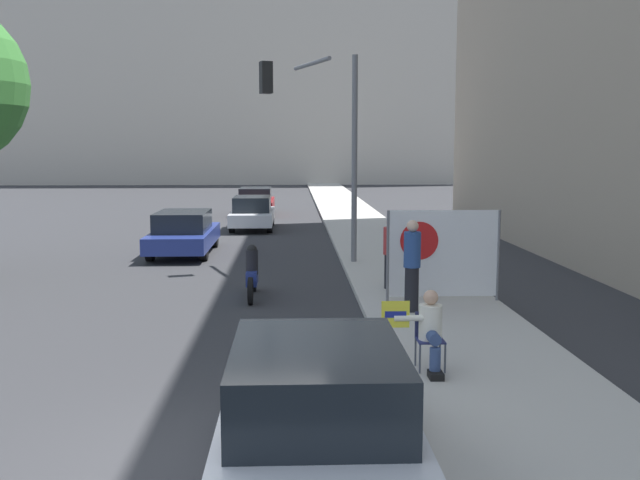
# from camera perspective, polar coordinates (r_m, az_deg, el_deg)

# --- Properties ---
(ground_plane) EXTENTS (160.00, 160.00, 0.00)m
(ground_plane) POSITION_cam_1_polar(r_m,az_deg,el_deg) (8.00, -8.50, -17.71)
(ground_plane) COLOR #303033
(sidewalk_curb) EXTENTS (3.01, 90.00, 0.12)m
(sidewalk_curb) POSITION_cam_1_polar(r_m,az_deg,el_deg) (22.64, 5.24, -1.11)
(sidewalk_curb) COLOR #B7B2A8
(sidewalk_curb) RESTS_ON ground_plane
(seated_protester) EXTENTS (0.94, 0.77, 1.19)m
(seated_protester) POSITION_cam_1_polar(r_m,az_deg,el_deg) (10.63, 8.77, -7.00)
(seated_protester) COLOR #474C56
(seated_protester) RESTS_ON sidewalk_curb
(jogger_on_sidewalk) EXTENTS (0.34, 0.34, 1.84)m
(jogger_on_sidewalk) POSITION_cam_1_polar(r_m,az_deg,el_deg) (14.34, 7.37, -1.97)
(jogger_on_sidewalk) COLOR black
(jogger_on_sidewalk) RESTS_ON sidewalk_curb
(pedestrian_behind) EXTENTS (0.34, 0.34, 1.65)m
(pedestrian_behind) POSITION_cam_1_polar(r_m,az_deg,el_deg) (16.65, 5.66, -1.03)
(pedestrian_behind) COLOR black
(pedestrian_behind) RESTS_ON sidewalk_curb
(protest_banner) EXTENTS (2.44, 0.06, 1.96)m
(protest_banner) POSITION_cam_1_polar(r_m,az_deg,el_deg) (15.40, 9.76, -1.06)
(protest_banner) COLOR slate
(protest_banner) RESTS_ON sidewalk_curb
(traffic_light_pole) EXTENTS (2.73, 2.50, 5.85)m
(traffic_light_pole) POSITION_cam_1_polar(r_m,az_deg,el_deg) (20.06, 0.24, 9.27)
(traffic_light_pole) COLOR slate
(traffic_light_pole) RESTS_ON sidewalk_curb
(parked_car_curbside) EXTENTS (1.88, 4.24, 1.53)m
(parked_car_curbside) POSITION_cam_1_polar(r_m,az_deg,el_deg) (7.15, -0.24, -14.19)
(parked_car_curbside) COLOR silver
(parked_car_curbside) RESTS_ON ground_plane
(car_on_road_nearest) EXTENTS (1.83, 4.79, 1.39)m
(car_on_road_nearest) POSITION_cam_1_polar(r_m,az_deg,el_deg) (23.25, -10.85, 0.60)
(car_on_road_nearest) COLOR navy
(car_on_road_nearest) RESTS_ON ground_plane
(car_on_road_midblock) EXTENTS (1.74, 4.40, 1.39)m
(car_on_road_midblock) POSITION_cam_1_polar(r_m,az_deg,el_deg) (30.04, -5.42, 2.19)
(car_on_road_midblock) COLOR silver
(car_on_road_midblock) RESTS_ON ground_plane
(car_on_road_distant) EXTENTS (1.81, 4.54, 1.40)m
(car_on_road_distant) POSITION_cam_1_polar(r_m,az_deg,el_deg) (36.51, -5.16, 3.11)
(car_on_road_distant) COLOR maroon
(car_on_road_distant) RESTS_ON ground_plane
(motorcycle_on_road) EXTENTS (0.28, 2.06, 1.23)m
(motorcycle_on_road) POSITION_cam_1_polar(r_m,az_deg,el_deg) (16.24, -5.46, -2.77)
(motorcycle_on_road) COLOR navy
(motorcycle_on_road) RESTS_ON ground_plane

